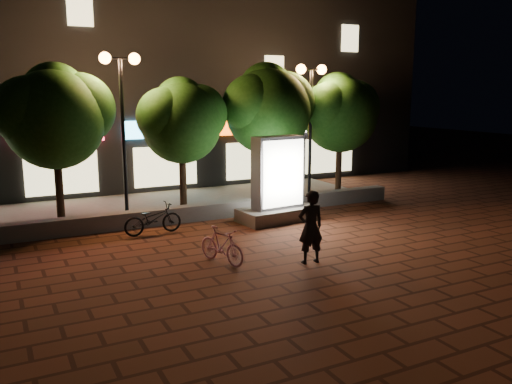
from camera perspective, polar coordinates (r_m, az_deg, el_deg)
ground at (r=13.28m, az=-2.19°, el=-7.00°), size 80.00×80.00×0.00m
retaining_wall at (r=16.80m, az=-7.93°, el=-2.39°), size 16.00×0.45×0.50m
sidewalk at (r=19.17m, az=-10.37°, el=-1.45°), size 16.00×5.00×0.08m
building_block at (r=25.05m, az=-15.17°, el=12.62°), size 28.00×8.12×11.30m
tree_left at (r=17.06m, az=-20.99°, el=8.05°), size 3.60×3.00×4.89m
tree_mid at (r=17.94m, az=-8.05°, el=8.03°), size 3.24×2.70×4.50m
tree_right at (r=19.26m, az=1.38°, el=9.36°), size 3.72×3.10×5.07m
tree_far_right at (r=20.97m, az=9.19°, el=8.81°), size 3.48×2.90×4.76m
street_lamp_left at (r=17.11m, az=-14.44°, el=10.39°), size 1.26×0.36×5.18m
street_lamp_right at (r=19.86m, az=6.00°, el=10.30°), size 1.26×0.36×4.98m
ad_kiosk at (r=16.64m, az=2.38°, el=0.55°), size 2.62×1.50×2.71m
scooter_pink at (r=12.65m, az=-3.77°, el=-5.82°), size 0.88×1.53×0.89m
rider at (r=12.59m, az=5.97°, el=-3.81°), size 0.68×0.48×1.79m
scooter_parked at (r=15.46m, az=-11.16°, el=-2.89°), size 1.75×0.71×0.90m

